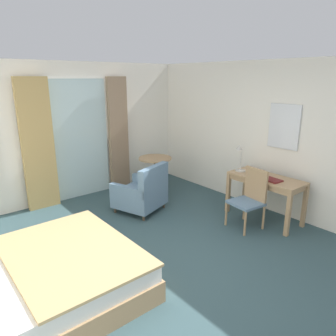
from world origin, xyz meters
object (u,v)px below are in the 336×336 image
armchair_by_window (142,193)px  round_cafe_table (155,167)px  desk_chair (250,196)px  closed_book (272,180)px  bed (36,280)px  desk_lamp (240,155)px  writing_desk (266,183)px

armchair_by_window → round_cafe_table: armchair_by_window is taller
armchair_by_window → desk_chair: bearing=-58.3°
closed_book → round_cafe_table: closed_book is taller
closed_book → armchair_by_window: 2.18m
bed → armchair_by_window: size_ratio=2.08×
bed → desk_lamp: bearing=2.6°
writing_desk → desk_chair: bearing=180.0°
desk_chair → closed_book: (0.31, -0.16, 0.24)m
desk_lamp → armchair_by_window: (-1.33, 1.04, -0.67)m
desk_lamp → armchair_by_window: bearing=142.1°
armchair_by_window → closed_book: bearing=-53.4°
writing_desk → closed_book: 0.21m
closed_book → armchair_by_window: (-1.27, 1.72, -0.41)m
desk_lamp → round_cafe_table: size_ratio=0.65×
desk_lamp → desk_chair: bearing=-125.4°
writing_desk → desk_chair: size_ratio=1.29×
closed_book → armchair_by_window: bearing=132.5°
bed → round_cafe_table: (2.99, 1.84, 0.28)m
armchair_by_window → round_cafe_table: (0.78, 0.64, 0.20)m
bed → desk_chair: (3.16, -0.36, 0.26)m
desk_chair → armchair_by_window: (-0.96, 1.56, -0.17)m
round_cafe_table → desk_lamp: bearing=-71.8°
bed → desk_chair: bearing=-6.5°
writing_desk → closed_book: (-0.09, -0.16, 0.11)m
desk_lamp → armchair_by_window: 1.82m
bed → writing_desk: bearing=-5.7°
round_cafe_table → writing_desk: bearing=-75.0°
writing_desk → round_cafe_table: 2.27m
desk_lamp → armchair_by_window: size_ratio=0.50×
desk_chair → desk_lamp: (0.37, 0.52, 0.50)m
closed_book → bed: bearing=177.4°
writing_desk → round_cafe_table: writing_desk is taller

